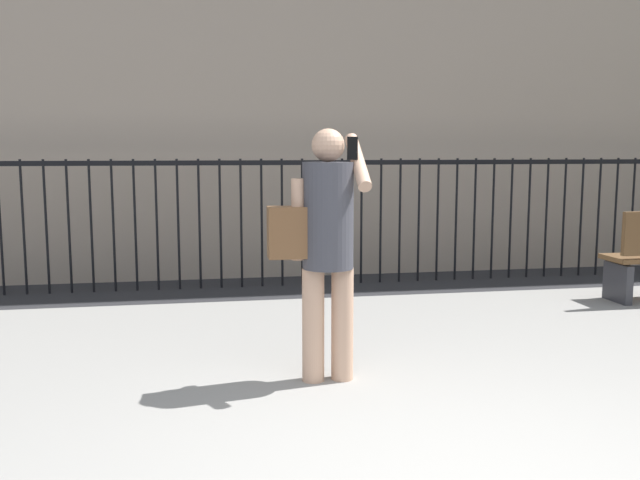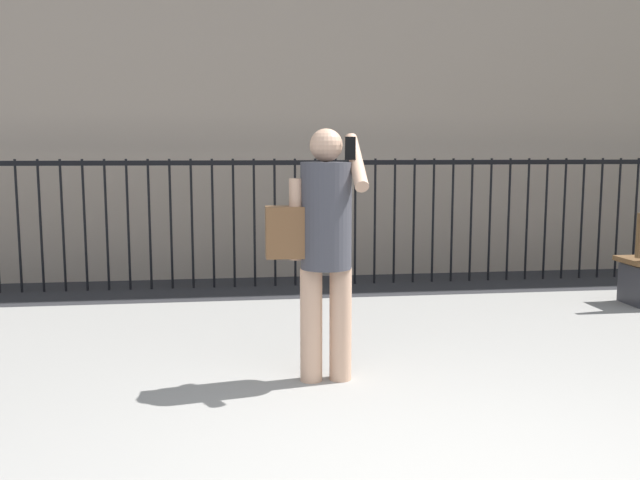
% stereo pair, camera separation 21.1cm
% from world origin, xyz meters
% --- Properties ---
extents(sidewalk, '(28.00, 4.40, 0.15)m').
position_xyz_m(sidewalk, '(0.00, 2.20, 0.07)').
color(sidewalk, gray).
rests_on(sidewalk, ground).
extents(iron_fence, '(12.03, 0.04, 1.60)m').
position_xyz_m(iron_fence, '(0.00, 5.90, 1.02)').
color(iron_fence, black).
rests_on(iron_fence, ground).
extents(pedestrian_on_phone, '(0.65, 0.49, 1.70)m').
position_xyz_m(pedestrian_on_phone, '(-0.35, 1.81, 1.14)').
color(pedestrian_on_phone, tan).
rests_on(pedestrian_on_phone, sidewalk).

